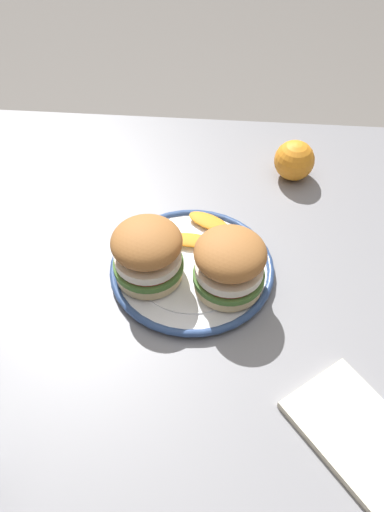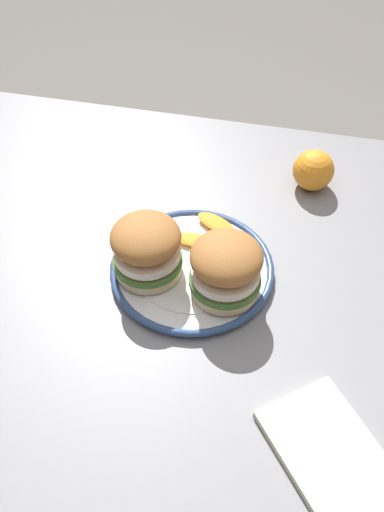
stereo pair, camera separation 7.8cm
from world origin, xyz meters
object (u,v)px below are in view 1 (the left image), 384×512
object	(u,v)px
sandwich_half_left	(230,264)
whole_orange	(294,160)
dining_table	(235,319)
dinner_plate	(192,268)
sandwich_half_right	(148,251)

from	to	relation	value
sandwich_half_left	whole_orange	xyz separation A→B (m)	(-0.11, -0.29, -0.03)
sandwich_half_left	whole_orange	world-z (taller)	sandwich_half_left
sandwich_half_left	dining_table	bearing A→B (deg)	-143.89
dining_table	dinner_plate	bearing A→B (deg)	-16.88
dining_table	sandwich_half_left	size ratio (longest dim) A/B	11.31
dinner_plate	sandwich_half_right	xyz separation A→B (m)	(0.07, 0.02, 0.06)
dinner_plate	whole_orange	size ratio (longest dim) A/B	3.50
dining_table	sandwich_half_right	world-z (taller)	sandwich_half_right
dining_table	whole_orange	world-z (taller)	whole_orange
whole_orange	sandwich_half_right	bearing A→B (deg)	49.32
dinner_plate	sandwich_half_left	distance (m)	0.09
dinner_plate	sandwich_half_left	size ratio (longest dim) A/B	2.21
dinner_plate	whole_orange	world-z (taller)	whole_orange
dining_table	sandwich_half_left	xyz separation A→B (m)	(0.02, 0.01, 0.16)
sandwich_half_left	sandwich_half_right	world-z (taller)	same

